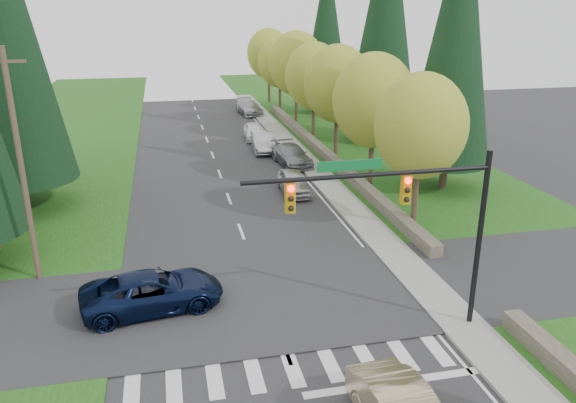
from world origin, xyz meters
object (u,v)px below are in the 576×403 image
object	(u,v)px
suv_navy	(153,291)
parked_car_d	(254,131)
parked_car_c	(263,142)
parked_car_e	(249,107)
parked_car_a	(293,182)
parked_car_b	(292,155)

from	to	relation	value
suv_navy	parked_car_d	size ratio (longest dim) A/B	1.29
parked_car_c	parked_car_e	bearing A→B (deg)	88.89
parked_car_a	parked_car_e	distance (m)	27.72
suv_navy	parked_car_e	size ratio (longest dim) A/B	1.05
parked_car_e	parked_car_c	bearing A→B (deg)	-101.17
parked_car_c	parked_car_e	distance (m)	16.56
suv_navy	parked_car_a	size ratio (longest dim) A/B	1.31
suv_navy	parked_car_b	size ratio (longest dim) A/B	1.09
parked_car_a	parked_car_e	size ratio (longest dim) A/B	0.80
suv_navy	parked_car_a	bearing A→B (deg)	-42.45
suv_navy	parked_car_d	xyz separation A→B (m)	(8.73, 28.54, -0.04)
parked_car_a	parked_car_b	distance (m)	6.75
suv_navy	parked_car_c	size ratio (longest dim) A/B	1.16
parked_car_e	parked_car_b	bearing A→B (deg)	-96.34
parked_car_b	parked_car_e	bearing A→B (deg)	83.74
parked_car_c	parked_car_b	bearing A→B (deg)	-69.33
parked_car_d	parked_car_e	world-z (taller)	parked_car_e
parked_car_d	suv_navy	bearing A→B (deg)	-104.07
suv_navy	parked_car_b	world-z (taller)	suv_navy
parked_car_e	parked_car_d	bearing A→B (deg)	-102.93
parked_car_d	parked_car_c	bearing A→B (deg)	-87.00
parked_car_b	parked_car_e	distance (m)	21.08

